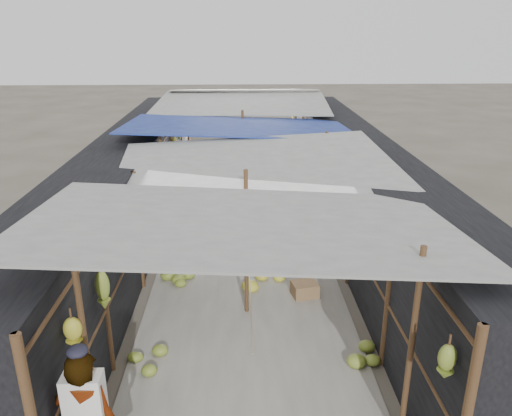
{
  "coord_description": "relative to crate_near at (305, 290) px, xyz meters",
  "views": [
    {
      "loc": [
        -0.1,
        -4.64,
        4.73
      ],
      "look_at": [
        0.23,
        4.92,
        1.25
      ],
      "focal_mm": 35.0,
      "sensor_mm": 36.0,
      "label": 1
    }
  ],
  "objects": [
    {
      "name": "aisle_slab",
      "position": [
        -1.09,
        3.0,
        -0.13
      ],
      "size": [
        3.6,
        16.0,
        0.02
      ],
      "primitive_type": "cube",
      "color": "#9E998E",
      "rests_on": "ground"
    },
    {
      "name": "stall_left",
      "position": [
        -3.79,
        3.0,
        1.01
      ],
      "size": [
        1.4,
        15.0,
        2.3
      ],
      "primitive_type": "cube",
      "color": "black",
      "rests_on": "ground"
    },
    {
      "name": "stall_right",
      "position": [
        1.61,
        3.0,
        1.01
      ],
      "size": [
        1.4,
        15.0,
        2.3
      ],
      "primitive_type": "cube",
      "color": "black",
      "rests_on": "ground"
    },
    {
      "name": "crate_near",
      "position": [
        0.0,
        0.0,
        0.0
      ],
      "size": [
        0.53,
        0.46,
        0.28
      ],
      "primitive_type": "cube",
      "rotation": [
        0.0,
        0.0,
        0.21
      ],
      "color": "#93724A",
      "rests_on": "ground"
    },
    {
      "name": "crate_mid",
      "position": [
        -0.05,
        3.13,
        0.01
      ],
      "size": [
        0.51,
        0.41,
        0.3
      ],
      "primitive_type": "cube",
      "rotation": [
        0.0,
        0.0,
        0.03
      ],
      "color": "#93724A",
      "rests_on": "ground"
    },
    {
      "name": "crate_back",
      "position": [
        -1.99,
        7.0,
        -0.0
      ],
      "size": [
        0.45,
        0.38,
        0.28
      ],
      "primitive_type": "cube",
      "rotation": [
        0.0,
        0.0,
        0.06
      ],
      "color": "#93724A",
      "rests_on": "ground"
    },
    {
      "name": "black_basin",
      "position": [
        0.06,
        4.79,
        -0.05
      ],
      "size": [
        0.6,
        0.6,
        0.18
      ],
      "primitive_type": "cylinder",
      "color": "black",
      "rests_on": "ground"
    },
    {
      "name": "shopper_blue",
      "position": [
        -1.42,
        5.87,
        0.67
      ],
      "size": [
        0.91,
        0.78,
        1.62
      ],
      "primitive_type": "imported",
      "rotation": [
        0.0,
        0.0,
        -0.24
      ],
      "color": "navy",
      "rests_on": "ground"
    },
    {
      "name": "vendor_seated",
      "position": [
        0.2,
        2.47,
        0.34
      ],
      "size": [
        0.44,
        0.67,
        0.97
      ],
      "primitive_type": "imported",
      "rotation": [
        0.0,
        0.0,
        -1.44
      ],
      "color": "#47433E",
      "rests_on": "ground"
    },
    {
      "name": "market_canopy",
      "position": [
        -1.06,
        3.33,
        2.27
      ],
      "size": [
        5.62,
        15.2,
        2.77
      ],
      "color": "brown",
      "rests_on": "ground"
    },
    {
      "name": "hanging_bananas",
      "position": [
        -1.27,
        2.91,
        1.51
      ],
      "size": [
        3.95,
        14.31,
        0.8
      ],
      "color": "gold",
      "rests_on": "ground"
    },
    {
      "name": "floor_bananas",
      "position": [
        -1.38,
        2.31,
        0.01
      ],
      "size": [
        4.01,
        10.02,
        0.34
      ],
      "color": "olive",
      "rests_on": "ground"
    }
  ]
}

